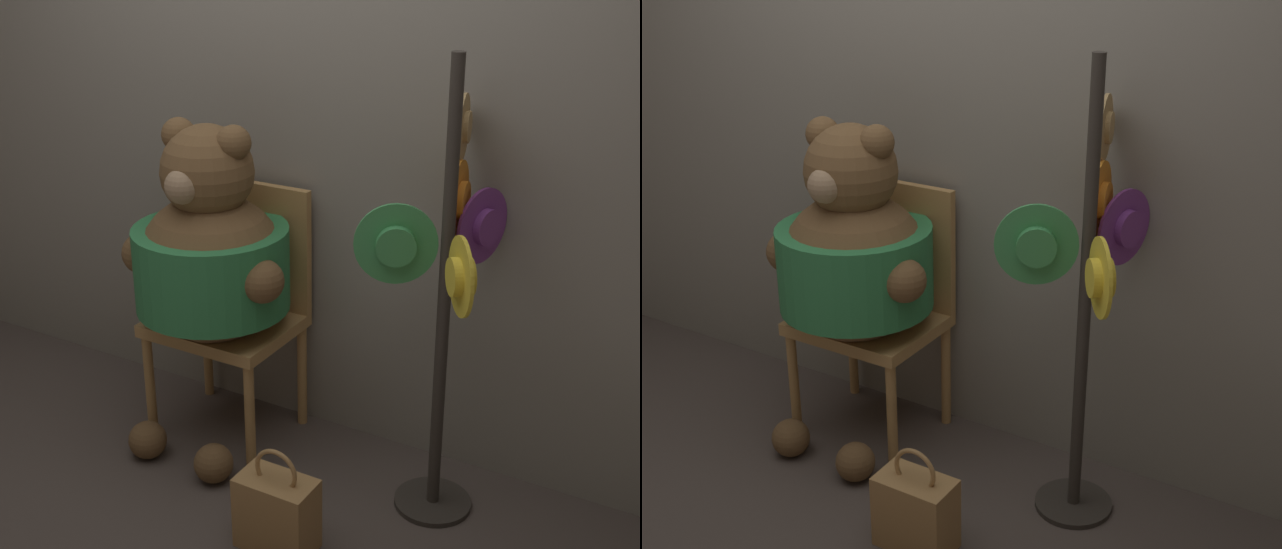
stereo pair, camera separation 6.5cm
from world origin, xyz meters
TOP-DOWN VIEW (x-y plane):
  - ground_plane at (0.00, 0.00)m, footprint 14.00×14.00m
  - wall_back at (0.00, 0.72)m, footprint 8.00×0.10m
  - chair at (-0.19, 0.49)m, footprint 0.55×0.45m
  - teddy_bear at (-0.19, 0.34)m, footprint 0.72×0.63m
  - hat_display_rack at (0.74, 0.39)m, footprint 0.46×0.55m
  - handbag_on_ground at (0.38, -0.11)m, footprint 0.27×0.15m

SIDE VIEW (x-z plane):
  - ground_plane at x=0.00m, z-range 0.00..0.00m
  - handbag_on_ground at x=0.38m, z-range -0.05..0.33m
  - chair at x=-0.19m, z-range 0.05..1.07m
  - teddy_bear at x=-0.19m, z-range 0.13..1.45m
  - hat_display_rack at x=0.74m, z-range 0.08..1.70m
  - wall_back at x=0.00m, z-range 0.00..2.37m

